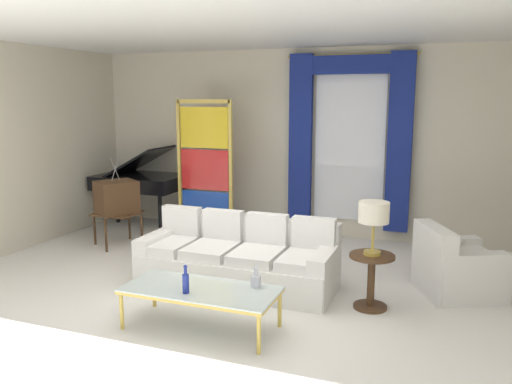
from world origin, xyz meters
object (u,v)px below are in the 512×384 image
(coffee_table, at_px, (201,291))
(table_lamp_brass, at_px, (374,215))
(couch_white_long, at_px, (240,260))
(peacock_figurine, at_px, (216,231))
(vintage_tv, at_px, (117,199))
(grand_piano, at_px, (142,180))
(bottle_crystal_tall, at_px, (256,280))
(round_side_table, at_px, (371,276))
(stained_glass_divider, at_px, (205,172))
(armchair_white, at_px, (454,270))
(bottle_blue_decanter, at_px, (186,282))

(coffee_table, height_order, table_lamp_brass, table_lamp_brass)
(couch_white_long, relative_size, peacock_figurine, 3.91)
(peacock_figurine, relative_size, table_lamp_brass, 1.05)
(vintage_tv, distance_m, grand_piano, 1.31)
(bottle_crystal_tall, distance_m, round_side_table, 1.32)
(couch_white_long, relative_size, bottle_crystal_tall, 11.27)
(couch_white_long, distance_m, coffee_table, 1.27)
(couch_white_long, distance_m, peacock_figurine, 1.75)
(stained_glass_divider, bearing_deg, armchair_white, -17.98)
(coffee_table, bearing_deg, peacock_figurine, 112.27)
(couch_white_long, bearing_deg, peacock_figurine, 124.63)
(stained_glass_divider, height_order, table_lamp_brass, stained_glass_divider)
(vintage_tv, distance_m, round_side_table, 4.13)
(coffee_table, bearing_deg, grand_piano, 129.82)
(bottle_blue_decanter, height_order, grand_piano, grand_piano)
(coffee_table, xyz_separation_m, table_lamp_brass, (1.48, 1.08, 0.65))
(round_side_table, bearing_deg, armchair_white, 42.19)
(armchair_white, bearing_deg, table_lamp_brass, -137.81)
(bottle_crystal_tall, bearing_deg, vintage_tv, 147.07)
(couch_white_long, xyz_separation_m, stained_glass_divider, (-1.33, 1.79, 0.75))
(round_side_table, distance_m, table_lamp_brass, 0.67)
(bottle_crystal_tall, xyz_separation_m, armchair_white, (1.82, 1.61, -0.19))
(vintage_tv, relative_size, round_side_table, 2.26)
(bottle_blue_decanter, bearing_deg, vintage_tv, 136.19)
(vintage_tv, relative_size, armchair_white, 1.25)
(vintage_tv, distance_m, stained_glass_divider, 1.42)
(coffee_table, xyz_separation_m, vintage_tv, (-2.49, 2.16, 0.35))
(couch_white_long, relative_size, armchair_white, 2.17)
(vintage_tv, bearing_deg, bottle_crystal_tall, -32.93)
(round_side_table, bearing_deg, peacock_figurine, 148.01)
(peacock_figurine, bearing_deg, coffee_table, -67.73)
(peacock_figurine, xyz_separation_m, round_side_table, (2.58, -1.61, 0.14))
(vintage_tv, relative_size, grand_piano, 0.90)
(peacock_figurine, bearing_deg, couch_white_long, -55.37)
(bottle_crystal_tall, bearing_deg, round_side_table, 40.74)
(stained_glass_divider, relative_size, table_lamp_brass, 3.86)
(vintage_tv, height_order, armchair_white, vintage_tv)
(couch_white_long, height_order, grand_piano, grand_piano)
(coffee_table, relative_size, table_lamp_brass, 2.64)
(bottle_blue_decanter, height_order, stained_glass_divider, stained_glass_divider)
(coffee_table, xyz_separation_m, round_side_table, (1.48, 1.08, -0.02))
(armchair_white, bearing_deg, stained_glass_divider, 162.02)
(stained_glass_divider, xyz_separation_m, peacock_figurine, (0.34, -0.36, -0.84))
(stained_glass_divider, relative_size, round_side_table, 3.70)
(coffee_table, height_order, vintage_tv, vintage_tv)
(bottle_blue_decanter, height_order, vintage_tv, vintage_tv)
(vintage_tv, height_order, grand_piano, grand_piano)
(round_side_table, height_order, grand_piano, grand_piano)
(armchair_white, relative_size, table_lamp_brass, 1.90)
(armchair_white, distance_m, round_side_table, 1.12)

